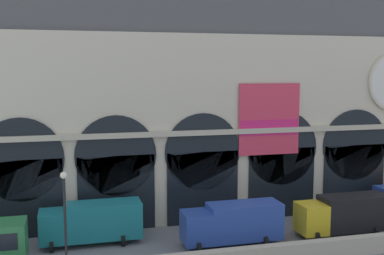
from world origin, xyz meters
TOP-DOWN VIEW (x-y plane):
  - ground_plane at (0.00, 0.00)m, footprint 200.00×200.00m
  - station_building at (0.05, 7.36)m, footprint 44.91×5.12m
  - box_truck_midwest at (-9.34, 2.41)m, footprint 7.50×2.91m
  - box_truck_center at (0.80, -0.47)m, footprint 7.50×2.91m
  - box_truck_mideast at (10.04, -0.62)m, footprint 7.50×2.91m
  - street_lamp_quayside at (-11.25, -3.70)m, footprint 0.44×0.44m

SIDE VIEW (x-z plane):
  - ground_plane at x=0.00m, z-range 0.00..0.00m
  - box_truck_midwest at x=-9.34m, z-range 0.14..3.26m
  - box_truck_center at x=0.80m, z-range 0.14..3.26m
  - box_truck_mideast at x=10.04m, z-range 0.14..3.26m
  - street_lamp_quayside at x=-11.25m, z-range 0.96..7.86m
  - station_building at x=0.05m, z-range -0.33..20.08m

